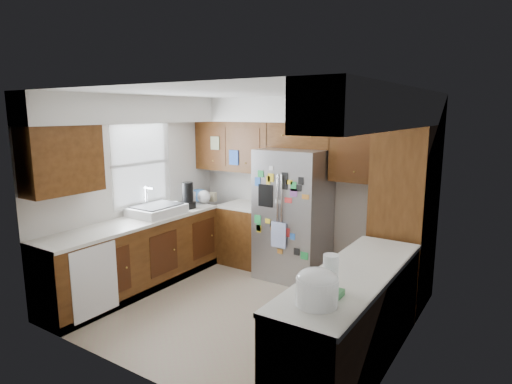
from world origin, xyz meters
TOP-DOWN VIEW (x-y plane):
  - floor at (0.00, 0.00)m, footprint 3.60×3.60m
  - room_shell at (-0.11, 0.36)m, footprint 3.64×3.24m
  - left_counter_run at (-1.36, 0.03)m, footprint 1.36×3.20m
  - right_counter_run at (1.50, -0.47)m, footprint 0.63×2.25m
  - pantry at (1.50, 1.15)m, footprint 0.60×0.90m
  - fridge at (-0.00, 1.20)m, footprint 0.90×0.79m
  - bridge_cabinet at (0.00, 1.43)m, footprint 0.96×0.34m
  - fridge_top_items at (0.05, 1.41)m, footprint 0.60×0.31m
  - sink_assembly at (-1.50, 0.10)m, footprint 0.52×0.70m
  - left_counter_clutter at (-1.46, 0.84)m, footprint 0.37×0.80m
  - rice_cooker at (1.50, -1.24)m, footprint 0.32×0.31m
  - paper_towel at (1.46, -0.91)m, footprint 0.12×0.12m

SIDE VIEW (x-z plane):
  - floor at x=0.00m, z-range 0.00..0.00m
  - right_counter_run at x=1.50m, z-range -0.04..0.88m
  - left_counter_run at x=-1.36m, z-range -0.03..0.89m
  - fridge at x=0.00m, z-range 0.00..1.80m
  - sink_assembly at x=-1.50m, z-range 0.80..1.17m
  - left_counter_clutter at x=-1.46m, z-range 0.86..1.24m
  - paper_towel at x=1.46m, z-range 0.92..1.19m
  - rice_cooker at x=1.50m, z-range 0.93..1.20m
  - pantry at x=1.50m, z-range 0.00..2.15m
  - room_shell at x=-0.11m, z-range 0.56..3.08m
  - bridge_cabinet at x=0.00m, z-range 1.80..2.15m
  - fridge_top_items at x=0.05m, z-range 2.14..2.39m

